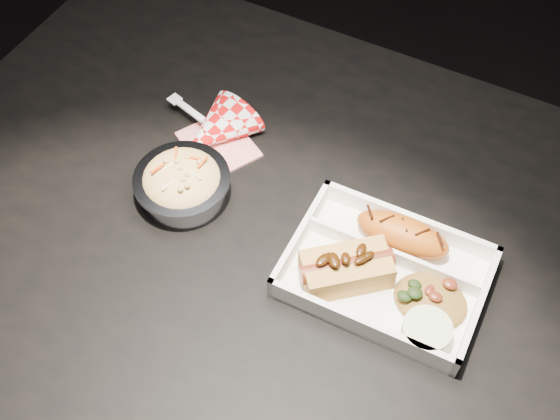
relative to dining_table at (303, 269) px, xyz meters
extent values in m
cube|color=black|center=(0.00, 0.00, 0.08)|extent=(1.20, 0.80, 0.03)
cylinder|color=black|center=(-0.55, 0.35, -0.30)|extent=(0.05, 0.05, 0.72)
cube|color=white|center=(0.12, -0.02, 0.09)|extent=(0.25, 0.19, 0.01)
cube|color=white|center=(0.12, 0.07, 0.11)|extent=(0.25, 0.01, 0.04)
cube|color=white|center=(0.12, -0.10, 0.11)|extent=(0.25, 0.01, 0.04)
cube|color=white|center=(0.00, -0.02, 0.11)|extent=(0.01, 0.18, 0.04)
cube|color=white|center=(0.24, -0.01, 0.11)|extent=(0.01, 0.18, 0.04)
cube|color=white|center=(0.12, 0.01, 0.11)|extent=(0.23, 0.01, 0.03)
ellipsoid|color=#BD5712|center=(0.12, 0.04, 0.12)|extent=(0.13, 0.05, 0.04)
cube|color=#C18B42|center=(0.09, -0.05, 0.12)|extent=(0.10, 0.09, 0.04)
cube|color=#C18B42|center=(0.07, -0.03, 0.12)|extent=(0.10, 0.09, 0.04)
cylinder|color=maroon|center=(0.08, -0.04, 0.13)|extent=(0.11, 0.10, 0.03)
ellipsoid|color=olive|center=(0.19, -0.02, 0.11)|extent=(0.10, 0.08, 0.03)
cylinder|color=beige|center=(0.20, -0.07, 0.11)|extent=(0.06, 0.06, 0.03)
cylinder|color=silver|center=(-0.18, -0.02, 0.11)|extent=(0.12, 0.12, 0.04)
cylinder|color=silver|center=(-0.18, -0.02, 0.13)|extent=(0.13, 0.13, 0.01)
ellipsoid|color=#C7C68C|center=(-0.18, -0.02, 0.13)|extent=(0.11, 0.11, 0.04)
cube|color=red|center=(-0.19, 0.08, 0.09)|extent=(0.14, 0.13, 0.00)
cone|color=red|center=(-0.20, 0.09, 0.11)|extent=(0.13, 0.13, 0.10)
cube|color=white|center=(-0.25, 0.11, 0.11)|extent=(0.06, 0.03, 0.00)
cube|color=white|center=(-0.28, 0.12, 0.11)|extent=(0.02, 0.02, 0.00)
camera|label=1|loc=(0.22, -0.49, 0.88)|focal=45.00mm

